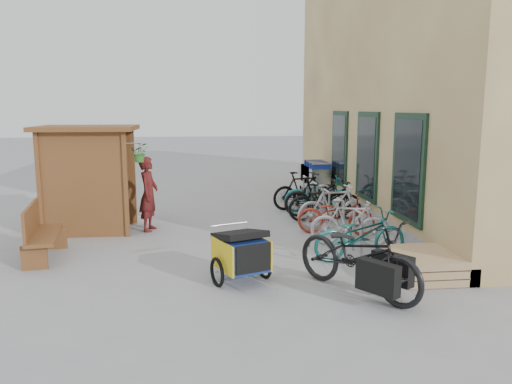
{
  "coord_description": "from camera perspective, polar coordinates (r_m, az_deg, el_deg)",
  "views": [
    {
      "loc": [
        -0.69,
        -9.06,
        2.81
      ],
      "look_at": [
        0.5,
        1.5,
        1.0
      ],
      "focal_mm": 35.0,
      "sensor_mm": 36.0,
      "label": 1
    }
  ],
  "objects": [
    {
      "name": "bike_5",
      "position": [
        12.92,
        7.13,
        -0.6
      ],
      "size": [
        1.8,
        0.81,
        1.05
      ],
      "primitive_type": "imported",
      "rotation": [
        0.0,
        0.0,
        1.38
      ],
      "color": "black",
      "rests_on": "ground"
    },
    {
      "name": "cargo_bike",
      "position": [
        7.75,
        11.7,
        -7.17
      ],
      "size": [
        1.94,
        2.33,
        1.2
      ],
      "rotation": [
        0.0,
        0.0,
        0.6
      ],
      "color": "black",
      "rests_on": "ground"
    },
    {
      "name": "bike_rack",
      "position": [
        12.06,
        8.05,
        -1.39
      ],
      "size": [
        0.05,
        5.35,
        0.86
      ],
      "color": "#A5A8AD",
      "rests_on": "ground"
    },
    {
      "name": "bike_6",
      "position": [
        13.59,
        7.18,
        -0.25
      ],
      "size": [
        1.92,
        0.87,
        0.97
      ],
      "primitive_type": "imported",
      "rotation": [
        0.0,
        0.0,
        1.45
      ],
      "color": "#1A6967",
      "rests_on": "ground"
    },
    {
      "name": "ground",
      "position": [
        9.51,
        -2.0,
        -7.52
      ],
      "size": [
        80.0,
        80.0,
        0.0
      ],
      "primitive_type": "plane",
      "color": "#97979A"
    },
    {
      "name": "bike_1",
      "position": [
        10.37,
        10.71,
        -3.47
      ],
      "size": [
        1.67,
        0.89,
        0.97
      ],
      "primitive_type": "imported",
      "rotation": [
        0.0,
        0.0,
        1.29
      ],
      "color": "silver",
      "rests_on": "ground"
    },
    {
      "name": "pallet_stack",
      "position": [
        8.89,
        18.6,
        -7.86
      ],
      "size": [
        1.0,
        1.2,
        0.4
      ],
      "color": "tan",
      "rests_on": "ground"
    },
    {
      "name": "bike_4",
      "position": [
        12.58,
        7.92,
        -0.99
      ],
      "size": [
        1.96,
        0.83,
        1.0
      ],
      "primitive_type": "imported",
      "rotation": [
        0.0,
        0.0,
        1.66
      ],
      "color": "black",
      "rests_on": "ground"
    },
    {
      "name": "bike_0",
      "position": [
        9.46,
        11.81,
        -4.81
      ],
      "size": [
        1.89,
        0.89,
        0.96
      ],
      "primitive_type": "imported",
      "rotation": [
        0.0,
        0.0,
        1.71
      ],
      "color": "#1A6967",
      "rests_on": "ground"
    },
    {
      "name": "shopping_carts",
      "position": [
        16.42,
        6.61,
        2.05
      ],
      "size": [
        0.62,
        2.1,
        1.12
      ],
      "color": "silver",
      "rests_on": "ground"
    },
    {
      "name": "bike_3",
      "position": [
        11.76,
        8.83,
        -1.64
      ],
      "size": [
        1.81,
        0.73,
        1.06
      ],
      "primitive_type": "imported",
      "rotation": [
        0.0,
        0.0,
        1.7
      ],
      "color": "silver",
      "rests_on": "ground"
    },
    {
      "name": "person_kiosk",
      "position": [
        11.65,
        -12.17,
        -0.22
      ],
      "size": [
        0.53,
        0.69,
        1.71
      ],
      "primitive_type": "imported",
      "rotation": [
        0.0,
        0.0,
        1.37
      ],
      "color": "maroon",
      "rests_on": "ground"
    },
    {
      "name": "bike_2",
      "position": [
        11.25,
        9.14,
        -2.57
      ],
      "size": [
        1.81,
        1.06,
        0.9
      ],
      "primitive_type": "imported",
      "rotation": [
        0.0,
        0.0,
        1.28
      ],
      "color": "maroon",
      "rests_on": "ground"
    },
    {
      "name": "kiosk",
      "position": [
        11.88,
        -19.0,
        3.06
      ],
      "size": [
        2.49,
        1.65,
        2.4
      ],
      "color": "brown",
      "rests_on": "ground"
    },
    {
      "name": "bench",
      "position": [
        10.14,
        -23.49,
        -4.16
      ],
      "size": [
        0.74,
        1.69,
        1.03
      ],
      "rotation": [
        0.0,
        0.0,
        0.16
      ],
      "color": "brown",
      "rests_on": "ground"
    },
    {
      "name": "building",
      "position": [
        15.36,
        21.92,
        11.53
      ],
      "size": [
        6.07,
        13.0,
        7.0
      ],
      "color": "#D6C37B",
      "rests_on": "ground"
    },
    {
      "name": "bike_7",
      "position": [
        13.93,
        5.29,
        0.21
      ],
      "size": [
        1.83,
        0.95,
        1.06
      ],
      "primitive_type": "imported",
      "rotation": [
        0.0,
        0.0,
        1.84
      ],
      "color": "black",
      "rests_on": "ground"
    },
    {
      "name": "child_trailer",
      "position": [
        8.12,
        -1.71,
        -6.83
      ],
      "size": [
        1.03,
        1.56,
        0.91
      ],
      "rotation": [
        0.0,
        0.0,
        0.37
      ],
      "color": "navy",
      "rests_on": "ground"
    }
  ]
}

